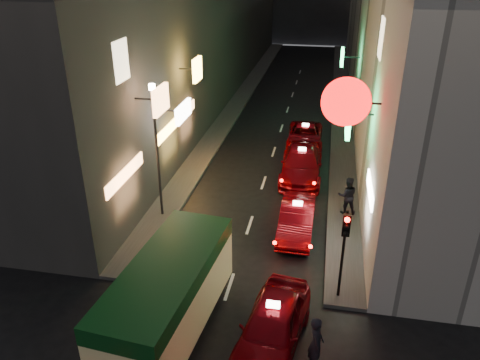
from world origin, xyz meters
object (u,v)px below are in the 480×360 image
Objects in this scene: pedestrian_crossing at (316,340)px; traffic_light at (345,237)px; lamp_post at (157,143)px; minibus at (169,290)px; taxi_near at (273,323)px.

pedestrian_crossing is 0.60× the size of traffic_light.
pedestrian_crossing is at bearing -45.79° from lamp_post.
pedestrian_crossing is at bearing -102.41° from traffic_light.
minibus is 3.10× the size of pedestrian_crossing.
lamp_post reaches higher than minibus.
traffic_light is (0.70, 3.18, 1.63)m from pedestrian_crossing.
lamp_post is at bearing 111.62° from minibus.
traffic_light is (2.07, 2.55, 1.78)m from taxi_near.
lamp_post reaches higher than pedestrian_crossing.
minibus reaches higher than pedestrian_crossing.
lamp_post is (-2.82, 7.12, 1.99)m from minibus.
minibus reaches higher than taxi_near.
pedestrian_crossing is 0.34× the size of lamp_post.
lamp_post is at bearing 38.61° from pedestrian_crossing.
minibus is 1.05× the size of lamp_post.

